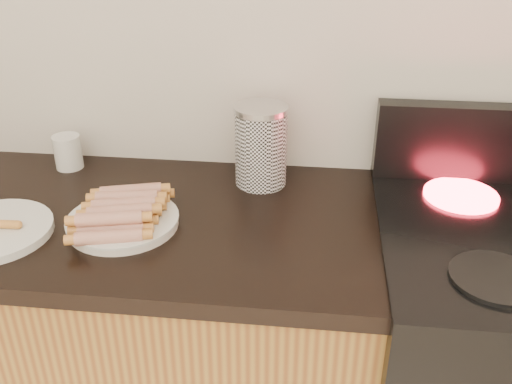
# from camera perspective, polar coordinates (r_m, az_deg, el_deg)

# --- Properties ---
(wall_back) EXTENTS (4.00, 0.04, 2.60)m
(wall_back) POSITION_cam_1_polar(r_m,az_deg,el_deg) (1.49, -3.28, 17.01)
(wall_back) COLOR silver
(wall_back) RESTS_ON ground
(burner_near_left) EXTENTS (0.18, 0.18, 0.01)m
(burner_near_left) POSITION_cam_1_polar(r_m,az_deg,el_deg) (1.22, 22.87, -7.91)
(burner_near_left) COLOR black
(burner_near_left) RESTS_ON stove
(burner_far_left) EXTENTS (0.18, 0.18, 0.01)m
(burner_far_left) POSITION_cam_1_polar(r_m,az_deg,el_deg) (1.50, 19.81, -0.31)
(burner_far_left) COLOR #FF1E2D
(burner_far_left) RESTS_ON stove
(main_plate) EXTENTS (0.31, 0.31, 0.02)m
(main_plate) POSITION_cam_1_polar(r_m,az_deg,el_deg) (1.34, -13.14, -3.02)
(main_plate) COLOR white
(main_plate) RESTS_ON counter_slab
(hotdog_pile) EXTENTS (0.14, 0.25, 0.06)m
(hotdog_pile) POSITION_cam_1_polar(r_m,az_deg,el_deg) (1.33, -13.30, -1.75)
(hotdog_pile) COLOR maroon
(hotdog_pile) RESTS_ON main_plate
(canister) EXTENTS (0.14, 0.14, 0.21)m
(canister) POSITION_cam_1_polar(r_m,az_deg,el_deg) (1.46, 0.50, 4.67)
(canister) COLOR white
(canister) RESTS_ON counter_slab
(mug) EXTENTS (0.09, 0.09, 0.09)m
(mug) POSITION_cam_1_polar(r_m,az_deg,el_deg) (1.65, -18.30, 3.83)
(mug) COLOR silver
(mug) RESTS_ON counter_slab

